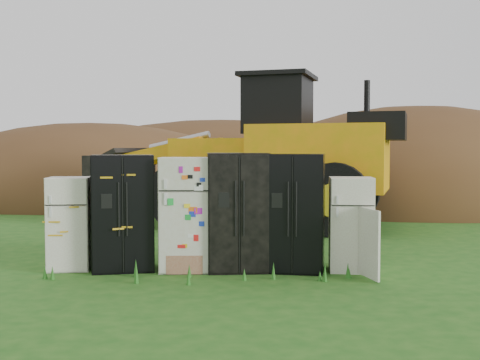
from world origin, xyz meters
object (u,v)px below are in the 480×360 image
Objects in this scene: fridge_leftmost at (70,223)px; fridge_sticker at (186,214)px; fridge_dark_mid at (238,212)px; fridge_black_side at (123,212)px; wheel_loader at (241,151)px; fridge_black_right at (294,212)px; fridge_open_door at (351,224)px.

fridge_sticker is at bearing -7.96° from fridge_leftmost.
fridge_leftmost is at bearing 174.58° from fridge_dark_mid.
fridge_leftmost is at bearing 167.36° from fridge_black_side.
fridge_sticker is at bearing 175.53° from fridge_dark_mid.
fridge_leftmost is 0.19× the size of wheel_loader.
fridge_dark_mid is at bearing -172.40° from fridge_black_right.
fridge_black_right reaches higher than fridge_sticker.
fridge_leftmost is 1.98m from fridge_sticker.
fridge_leftmost is at bearing -171.65° from fridge_black_right.
fridge_black_right is at bearing -7.79° from fridge_leftmost.
wheel_loader is at bearing 112.50° from fridge_open_door.
fridge_leftmost is 6.67m from wheel_loader.
fridge_black_side is (0.91, -0.01, 0.19)m from fridge_leftmost.
fridge_dark_mid is (2.85, 0.02, 0.20)m from fridge_leftmost.
wheel_loader reaches higher than fridge_black_right.
fridge_open_door is (3.84, 0.03, -0.19)m from fridge_black_side.
fridge_dark_mid is 1.91m from fridge_open_door.
fridge_black_right is at bearing -2.90° from fridge_sticker.
fridge_dark_mid reaches higher than fridge_black_side.
fridge_black_right is 1.25× the size of fridge_open_door.
fridge_black_right is (1.83, 0.01, 0.03)m from fridge_sticker.
fridge_sticker is 0.97× the size of fridge_black_right.
fridge_black_right reaches higher than fridge_leftmost.
fridge_dark_mid is at bearing -176.16° from fridge_open_door.
fridge_sticker is at bearing -82.33° from wheel_loader.
fridge_black_right is at bearing -175.66° from fridge_open_door.
fridge_leftmost is 1.00× the size of fridge_open_door.
fridge_black_side is 1.94m from fridge_dark_mid.
fridge_black_right is 6.12m from wheel_loader.
wheel_loader reaches higher than fridge_sticker.
fridge_black_right is at bearing -6.42° from fridge_dark_mid.
wheel_loader is (0.78, 5.96, 1.04)m from fridge_sticker.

